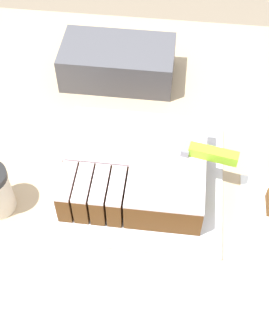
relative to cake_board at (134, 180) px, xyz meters
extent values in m
plane|color=#7F705B|center=(-0.02, 0.03, -0.89)|extent=(8.00, 8.00, 0.00)
cube|color=tan|center=(-0.02, 0.03, -0.45)|extent=(1.40, 1.10, 0.89)
cube|color=silver|center=(0.00, 0.00, 0.00)|extent=(0.37, 0.33, 0.01)
cube|color=brown|center=(0.00, 0.05, 0.04)|extent=(0.28, 0.14, 0.07)
cube|color=white|center=(0.00, 0.05, 0.08)|extent=(0.28, 0.14, 0.01)
cube|color=brown|center=(0.07, -0.07, 0.04)|extent=(0.15, 0.10, 0.07)
cube|color=white|center=(0.07, -0.07, 0.08)|extent=(0.15, 0.10, 0.01)
cube|color=brown|center=(-0.12, -0.07, 0.04)|extent=(0.03, 0.09, 0.07)
cube|color=white|center=(-0.12, -0.07, 0.08)|extent=(0.03, 0.09, 0.01)
cube|color=brown|center=(-0.09, -0.07, 0.04)|extent=(0.03, 0.09, 0.07)
cube|color=white|center=(-0.09, -0.07, 0.08)|extent=(0.03, 0.09, 0.01)
cube|color=brown|center=(-0.06, -0.07, 0.04)|extent=(0.03, 0.09, 0.07)
cube|color=white|center=(-0.06, -0.07, 0.08)|extent=(0.03, 0.09, 0.01)
cube|color=brown|center=(-0.03, -0.07, 0.04)|extent=(0.03, 0.09, 0.07)
cube|color=white|center=(-0.03, -0.07, 0.08)|extent=(0.03, 0.09, 0.01)
cube|color=silver|center=(-0.01, 0.04, 0.08)|extent=(0.23, 0.07, 0.00)
cube|color=slate|center=(0.10, 0.02, 0.09)|extent=(0.02, 0.03, 0.02)
cube|color=#8CCC26|center=(0.15, 0.01, 0.09)|extent=(0.10, 0.04, 0.02)
cube|color=#47474C|center=(-0.08, 0.32, 0.04)|extent=(0.27, 0.15, 0.09)
camera|label=1|loc=(0.07, -0.58, 0.79)|focal=50.00mm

